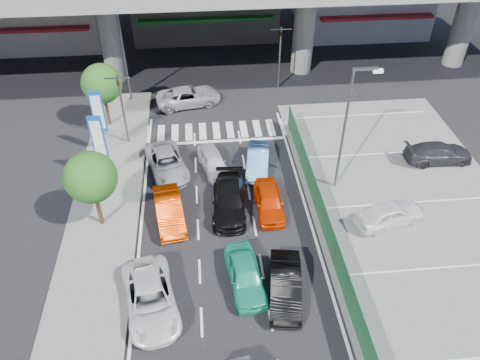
{
  "coord_description": "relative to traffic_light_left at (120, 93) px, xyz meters",
  "views": [
    {
      "loc": [
        -1.04,
        -15.66,
        18.79
      ],
      "look_at": [
        0.96,
        5.04,
        1.75
      ],
      "focal_mm": 35.0,
      "sensor_mm": 36.0,
      "label": 1
    }
  ],
  "objects": [
    {
      "name": "street_lamp_right",
      "position": [
        13.37,
        -6.0,
        0.83
      ],
      "size": [
        1.65,
        0.22,
        8.0
      ],
      "color": "#595B60",
      "rests_on": "ground"
    },
    {
      "name": "tree_near",
      "position": [
        -0.8,
        -8.0,
        -0.55
      ],
      "size": [
        2.8,
        2.8,
        4.8
      ],
      "color": "#382314",
      "rests_on": "ground"
    },
    {
      "name": "taxi_teal_mid",
      "position": [
        6.84,
        -13.0,
        -3.25
      ],
      "size": [
        2.08,
        4.21,
        1.38
      ],
      "primitive_type": "imported",
      "rotation": [
        0.0,
        0.0,
        0.11
      ],
      "color": "#20AD84",
      "rests_on": "ground"
    },
    {
      "name": "hatch_black_mid_right",
      "position": [
        8.68,
        -13.85,
        -3.25
      ],
      "size": [
        2.08,
        4.36,
        1.38
      ],
      "primitive_type": "imported",
      "rotation": [
        0.0,
        0.0,
        -0.15
      ],
      "color": "black",
      "rests_on": "ground"
    },
    {
      "name": "ground",
      "position": [
        6.2,
        -12.0,
        -3.94
      ],
      "size": [
        120.0,
        120.0,
        0.0
      ],
      "primitive_type": "plane",
      "color": "black",
      "rests_on": "ground"
    },
    {
      "name": "sedan_white_front_mid",
      "position": [
        5.76,
        -3.53,
        -3.32
      ],
      "size": [
        2.29,
        3.85,
        1.23
      ],
      "primitive_type": "imported",
      "rotation": [
        0.0,
        0.0,
        0.25
      ],
      "color": "silver",
      "rests_on": "ground"
    },
    {
      "name": "signboard_near",
      "position": [
        -1.0,
        -4.01,
        -0.87
      ],
      "size": [
        0.8,
        0.14,
        4.7
      ],
      "color": "#595B60",
      "rests_on": "ground"
    },
    {
      "name": "sedan_black_mid",
      "position": [
        6.49,
        -7.47,
        -3.25
      ],
      "size": [
        2.31,
        4.89,
        1.38
      ],
      "primitive_type": "imported",
      "rotation": [
        0.0,
        0.0,
        -0.08
      ],
      "color": "black",
      "rests_on": "ground"
    },
    {
      "name": "tree_far",
      "position": [
        -1.6,
        2.5,
        -0.55
      ],
      "size": [
        2.8,
        2.8,
        4.8
      ],
      "color": "#382314",
      "rests_on": "ground"
    },
    {
      "name": "parked_sedan_dgrey",
      "position": [
        20.57,
        -4.15,
        -3.23
      ],
      "size": [
        4.46,
        1.83,
        1.29
      ],
      "primitive_type": "imported",
      "rotation": [
        0.0,
        0.0,
        1.57
      ],
      "color": "#2D2D31",
      "rests_on": "parking_lot"
    },
    {
      "name": "kei_truck_front_right",
      "position": [
        8.64,
        -3.72,
        -3.29
      ],
      "size": [
        2.02,
        4.09,
        1.29
      ],
      "primitive_type": "imported",
      "rotation": [
        0.0,
        0.0,
        -0.17
      ],
      "color": "#508DCB",
      "rests_on": "ground"
    },
    {
      "name": "taxi_orange_left",
      "position": [
        3.03,
        -8.02,
        -3.25
      ],
      "size": [
        2.07,
        4.36,
        1.38
      ],
      "primitive_type": "imported",
      "rotation": [
        0.0,
        0.0,
        0.15
      ],
      "color": "#C73100",
      "rests_on": "ground"
    },
    {
      "name": "taxi_orange_right",
      "position": [
        8.78,
        -7.74,
        -3.28
      ],
      "size": [
        1.56,
        3.86,
        1.31
      ],
      "primitive_type": "imported",
      "rotation": [
        0.0,
        0.0,
        0.0
      ],
      "color": "red",
      "rests_on": "ground"
    },
    {
      "name": "street_lamp_left",
      "position": [
        -0.13,
        6.0,
        0.83
      ],
      "size": [
        1.65,
        0.22,
        8.0
      ],
      "color": "#595B60",
      "rests_on": "ground"
    },
    {
      "name": "traffic_light_left",
      "position": [
        0.0,
        0.0,
        0.0
      ],
      "size": [
        1.6,
        1.24,
        5.2
      ],
      "color": "#595B60",
      "rests_on": "ground"
    },
    {
      "name": "signboard_far",
      "position": [
        -1.4,
        -1.01,
        -0.87
      ],
      "size": [
        0.8,
        0.14,
        4.7
      ],
      "color": "#595B60",
      "rests_on": "ground"
    },
    {
      "name": "crossing_wagon_silver",
      "position": [
        4.26,
        4.97,
        -3.24
      ],
      "size": [
        5.38,
        3.24,
        1.4
      ],
      "primitive_type": "imported",
      "rotation": [
        0.0,
        0.0,
        1.76
      ],
      "color": "#ABADB3",
      "rests_on": "ground"
    },
    {
      "name": "fence_run",
      "position": [
        11.5,
        -11.0,
        -3.04
      ],
      "size": [
        0.16,
        22.0,
        1.8
      ],
      "primitive_type": null,
      "color": "#1D5630",
      "rests_on": "ground"
    },
    {
      "name": "wagon_silver_front_left",
      "position": [
        2.8,
        -3.48,
        -3.28
      ],
      "size": [
        3.25,
        5.08,
        1.3
      ],
      "primitive_type": "imported",
      "rotation": [
        0.0,
        0.0,
        0.25
      ],
      "color": "#A7A8AE",
      "rests_on": "ground"
    },
    {
      "name": "traffic_cone",
      "position": [
        11.8,
        -6.14,
        -3.49
      ],
      "size": [
        0.52,
        0.52,
        0.77
      ],
      "primitive_type": "cone",
      "rotation": [
        0.0,
        0.0,
        -0.42
      ],
      "color": "#F45E0D",
      "rests_on": "parking_lot"
    },
    {
      "name": "parked_sedan_white",
      "position": [
        15.34,
        -9.53,
        -3.18
      ],
      "size": [
        4.34,
        2.61,
        1.38
      ],
      "primitive_type": "imported",
      "rotation": [
        0.0,
        0.0,
        1.83
      ],
      "color": "white",
      "rests_on": "parking_lot"
    },
    {
      "name": "sidewalk_left",
      "position": [
        -0.8,
        -8.0,
        -3.88
      ],
      "size": [
        4.0,
        30.0,
        0.12
      ],
      "primitive_type": "cube",
      "color": "#595856",
      "rests_on": "ground"
    },
    {
      "name": "sedan_white_mid_left",
      "position": [
        2.28,
        -13.95,
        -3.25
      ],
      "size": [
        3.22,
        5.32,
        1.38
      ],
      "primitive_type": "imported",
      "rotation": [
        0.0,
        0.0,
        0.2
      ],
      "color": "silver",
      "rests_on": "ground"
    },
    {
      "name": "parking_lot",
      "position": [
        17.2,
        -10.0,
        -3.91
      ],
      "size": [
        12.0,
        28.0,
        0.06
      ],
      "primitive_type": "cube",
      "color": "#595856",
      "rests_on": "ground"
    },
    {
      "name": "traffic_light_right",
      "position": [
        11.7,
        7.0,
        0.0
      ],
      "size": [
        1.6,
        1.24,
        5.2
      ],
      "color": "#595B60",
      "rests_on": "ground"
    }
  ]
}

